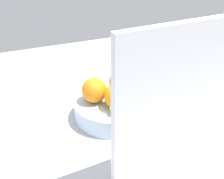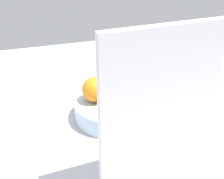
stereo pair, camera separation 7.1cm
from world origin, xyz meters
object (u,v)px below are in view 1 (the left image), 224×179
orange_front_right (117,96)px  jar_lid (162,84)px  cutting_board (170,104)px  orange_front_left (94,90)px  banana_bunch (120,93)px  fruit_bowl (112,109)px  orange_center (121,82)px

orange_front_right → jar_lid: (-25.72, -14.94, -8.84)cm
orange_front_right → cutting_board: bearing=98.7°
orange_front_left → banana_bunch: bearing=151.8°
banana_bunch → orange_front_left: bearing=-28.2°
orange_front_left → cutting_board: cutting_board is taller
orange_front_left → banana_bunch: 7.92cm
fruit_bowl → orange_front_right: orange_front_right is taller
orange_center → cutting_board: (1.60, 28.41, 8.49)cm
orange_front_right → banana_bunch: bearing=-134.2°
fruit_bowl → orange_center: (-4.69, -3.78, 6.65)cm
fruit_bowl → banana_bunch: size_ratio=1.36×
cutting_board → jar_lid: size_ratio=4.93×
fruit_bowl → cutting_board: bearing=97.2°
orange_front_left → cutting_board: 29.08cm
cutting_board → jar_lid: bearing=-125.8°
cutting_board → jar_lid: cutting_board is taller
orange_front_left → banana_bunch: orange_front_left is taller
orange_front_right → orange_front_left: bearing=-50.3°
orange_center → jar_lid: orange_center is taller
orange_front_left → jar_lid: bearing=-163.5°
orange_front_left → cutting_board: size_ratio=0.21×
banana_bunch → orange_front_right: bearing=45.8°
orange_front_left → fruit_bowl: bearing=158.0°
banana_bunch → cutting_board: (-1.09, 22.90, 9.18)cm
orange_center → banana_bunch: 6.17cm
orange_front_left → orange_center: (-9.63, -1.78, 0.00)cm
banana_bunch → cutting_board: bearing=92.7°
orange_front_left → orange_front_right: bearing=129.7°
orange_front_left → orange_front_right: size_ratio=1.00×
orange_center → cutting_board: cutting_board is taller
banana_bunch → jar_lid: bearing=-151.6°
orange_center → fruit_bowl: bearing=38.9°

